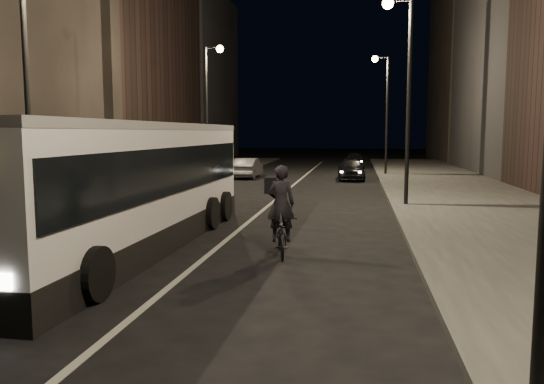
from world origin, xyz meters
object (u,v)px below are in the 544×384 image
at_px(streetlight_left_near, 34,49).
at_px(streetlight_left_far, 210,94).
at_px(streetlight_right_mid, 403,73).
at_px(streetlight_right_far, 383,99).
at_px(car_near, 351,169).
at_px(city_bus, 129,181).
at_px(car_mid, 248,168).
at_px(car_far, 355,160).
at_px(cyclist_on_bicycle, 281,226).

height_order(streetlight_left_near, streetlight_left_far, same).
xyz_separation_m(streetlight_right_mid, streetlight_left_near, (-10.66, -8.00, 0.00)).
height_order(streetlight_right_far, car_near, streetlight_right_far).
relative_size(streetlight_right_far, streetlight_left_far, 1.00).
height_order(streetlight_left_near, city_bus, streetlight_left_near).
bearing_deg(car_mid, car_far, -121.15).
relative_size(streetlight_right_mid, streetlight_left_far, 1.00).
bearing_deg(streetlight_left_near, streetlight_left_far, 90.00).
bearing_deg(car_mid, streetlight_right_far, -160.69).
bearing_deg(cyclist_on_bicycle, car_far, 76.52).
relative_size(cyclist_on_bicycle, car_far, 0.52).
bearing_deg(streetlight_right_mid, streetlight_right_far, 90.00).
bearing_deg(streetlight_left_far, streetlight_right_far, 29.36).
distance_m(city_bus, car_near, 22.07).
xyz_separation_m(streetlight_left_near, car_mid, (1.73, 20.78, -4.69)).
xyz_separation_m(city_bus, car_mid, (-1.36, 21.65, -1.12)).
distance_m(streetlight_right_mid, car_far, 25.15).
xyz_separation_m(streetlight_right_far, city_bus, (-7.57, -24.87, -3.57)).
height_order(streetlight_right_mid, streetlight_right_far, same).
bearing_deg(city_bus, streetlight_left_near, 165.04).
bearing_deg(car_far, cyclist_on_bicycle, -92.83).
relative_size(streetlight_right_mid, car_far, 1.87).
distance_m(streetlight_right_far, car_far, 10.03).
bearing_deg(car_far, streetlight_left_far, -120.98).
bearing_deg(streetlight_left_near, car_far, 74.99).
bearing_deg(streetlight_right_far, streetlight_right_mid, -90.00).
xyz_separation_m(city_bus, car_far, (5.66, 33.50, -1.16)).
xyz_separation_m(streetlight_left_near, streetlight_left_far, (0.00, 18.00, 0.00)).
distance_m(cyclist_on_bicycle, car_mid, 22.51).
distance_m(streetlight_left_near, car_far, 34.11).
distance_m(streetlight_right_mid, cyclist_on_bicycle, 10.77).
bearing_deg(streetlight_right_mid, cyclist_on_bicycle, -111.24).
height_order(cyclist_on_bicycle, car_far, cyclist_on_bicycle).
xyz_separation_m(streetlight_right_mid, car_far, (-1.91, 24.63, -4.73)).
distance_m(cyclist_on_bicycle, car_far, 33.74).
height_order(streetlight_left_far, car_mid, streetlight_left_far).
distance_m(car_near, car_mid, 6.86).
height_order(streetlight_right_mid, car_near, streetlight_right_mid).
xyz_separation_m(streetlight_left_near, car_far, (8.75, 32.63, -4.73)).
bearing_deg(streetlight_right_mid, city_bus, -130.48).
bearing_deg(car_mid, city_bus, 93.07).
relative_size(streetlight_left_near, car_mid, 2.00).
bearing_deg(streetlight_right_far, car_far, 102.51).
xyz_separation_m(streetlight_right_far, streetlight_left_far, (-10.66, -6.00, 0.00)).
bearing_deg(car_far, streetlight_left_near, -105.10).
distance_m(streetlight_right_far, cyclist_on_bicycle, 25.74).
bearing_deg(city_bus, streetlight_right_far, 73.89).
xyz_separation_m(streetlight_right_mid, streetlight_left_far, (-10.66, 10.00, 0.00)).
xyz_separation_m(car_near, car_mid, (-6.85, 0.30, -0.03)).
distance_m(streetlight_right_far, streetlight_left_near, 26.26).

